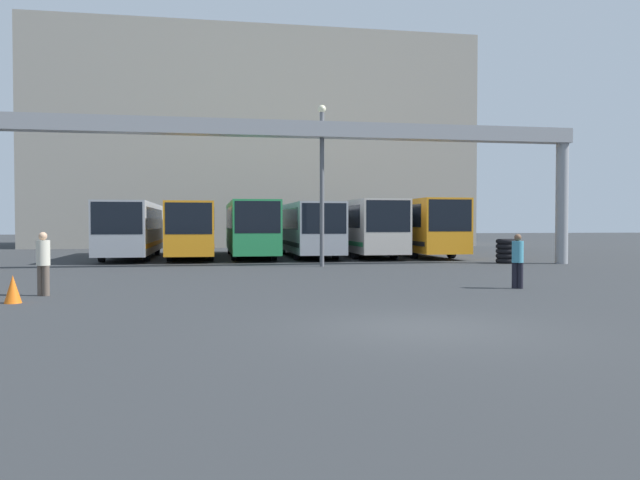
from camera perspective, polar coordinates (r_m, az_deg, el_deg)
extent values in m
plane|color=#2D3033|center=(12.13, 9.37, -7.98)|extent=(200.00, 200.00, 0.00)
cube|color=gray|center=(56.50, -5.97, 8.64)|extent=(36.76, 12.00, 17.87)
cylinder|color=gray|center=(32.71, 21.25, 3.11)|extent=(0.60, 0.60, 5.87)
cube|color=gray|center=(28.55, -1.93, 10.08)|extent=(26.56, 0.80, 0.70)
cube|color=#999EA5|center=(36.66, -16.82, 1.08)|extent=(2.55, 11.44, 2.75)
cube|color=black|center=(31.01, -18.08, 1.92)|extent=(2.35, 0.06, 1.54)
cube|color=black|center=(36.66, -16.83, 1.87)|extent=(2.58, 9.73, 1.15)
cube|color=orange|center=(36.68, -16.81, -0.29)|extent=(2.58, 10.87, 0.24)
cylinder|color=black|center=(33.68, -19.33, -0.98)|extent=(0.28, 1.09, 1.09)
cylinder|color=black|center=(33.39, -15.55, -0.97)|extent=(0.28, 1.09, 1.09)
cylinder|color=black|center=(40.01, -17.85, -0.57)|extent=(0.28, 1.09, 1.09)
cylinder|color=black|center=(39.77, -14.67, -0.56)|extent=(0.28, 1.09, 1.09)
cube|color=orange|center=(36.33, -11.62, 1.10)|extent=(2.42, 11.26, 2.73)
cube|color=black|center=(30.72, -11.92, 1.95)|extent=(2.23, 0.06, 1.53)
cube|color=black|center=(36.33, -11.62, 1.90)|extent=(2.45, 9.57, 1.15)
cube|color=orange|center=(36.35, -11.61, -0.27)|extent=(2.45, 10.69, 0.24)
cylinder|color=black|center=(33.26, -13.57, -0.98)|extent=(0.28, 1.08, 1.08)
cylinder|color=black|center=(33.19, -9.95, -0.96)|extent=(0.28, 1.08, 1.08)
cylinder|color=black|center=(39.55, -13.00, -0.57)|extent=(0.28, 1.08, 1.08)
cylinder|color=black|center=(39.49, -9.96, -0.55)|extent=(0.28, 1.08, 1.08)
cube|color=#268C4C|center=(36.83, -6.42, 1.21)|extent=(2.44, 12.15, 2.83)
cube|color=black|center=(30.79, -5.71, 2.10)|extent=(2.25, 0.06, 1.58)
cube|color=black|center=(36.83, -6.42, 2.02)|extent=(2.47, 10.33, 1.19)
cube|color=#268C4C|center=(36.85, -6.41, -0.20)|extent=(2.47, 11.54, 0.24)
cylinder|color=black|center=(33.41, -7.86, -0.95)|extent=(0.28, 1.07, 1.07)
cylinder|color=black|center=(33.56, -4.23, -0.93)|extent=(0.28, 1.07, 1.07)
cylinder|color=black|center=(40.21, -8.23, -0.52)|extent=(0.28, 1.07, 1.07)
cylinder|color=black|center=(40.33, -5.21, -0.50)|extent=(0.28, 1.07, 1.07)
cube|color=#999EA5|center=(36.84, -1.21, 1.15)|extent=(2.46, 11.45, 2.74)
cube|color=black|center=(31.22, 0.39, 1.99)|extent=(2.26, 0.06, 1.54)
cube|color=black|center=(36.84, -1.21, 1.93)|extent=(2.49, 9.73, 1.15)
cube|color=black|center=(36.86, -1.21, -0.21)|extent=(2.49, 10.88, 0.24)
cylinder|color=black|center=(33.55, -2.18, -1.05)|extent=(0.28, 0.92, 0.92)
cylinder|color=black|center=(33.91, 1.41, -1.02)|extent=(0.28, 0.92, 0.92)
cylinder|color=black|center=(39.91, -3.43, -0.63)|extent=(0.28, 0.92, 0.92)
cylinder|color=black|center=(40.21, -0.40, -0.61)|extent=(0.28, 0.92, 0.92)
cube|color=beige|center=(37.99, 3.64, 1.29)|extent=(2.54, 12.45, 2.91)
cube|color=black|center=(31.99, 6.27, 2.19)|extent=(2.33, 0.06, 1.63)
cube|color=black|center=(37.99, 3.64, 2.10)|extent=(2.57, 10.59, 1.22)
cube|color=#268C4C|center=(38.00, 3.64, -0.12)|extent=(2.57, 11.83, 0.24)
cylinder|color=black|center=(34.37, 3.22, -0.89)|extent=(0.28, 1.03, 1.03)
cylinder|color=black|center=(34.94, 6.75, -0.86)|extent=(0.28, 1.03, 1.03)
cylinder|color=black|center=(41.18, 0.99, -0.48)|extent=(0.28, 1.03, 1.03)
cylinder|color=black|center=(41.66, 3.99, -0.46)|extent=(0.28, 1.03, 1.03)
cube|color=orange|center=(38.61, 8.56, 1.32)|extent=(2.55, 11.82, 2.97)
cube|color=black|center=(33.08, 11.82, 2.22)|extent=(2.35, 0.06, 1.66)
cube|color=black|center=(38.61, 8.56, 2.14)|extent=(2.58, 10.05, 1.25)
cube|color=black|center=(38.62, 8.55, -0.09)|extent=(2.58, 11.23, 0.24)
cylinder|color=black|center=(35.15, 8.54, -0.95)|extent=(0.28, 0.92, 0.92)
cylinder|color=black|center=(35.92, 11.92, -0.91)|extent=(0.28, 0.92, 0.92)
cylinder|color=black|center=(41.47, 5.63, -0.55)|extent=(0.28, 0.92, 0.92)
cylinder|color=black|center=(42.13, 8.56, -0.53)|extent=(0.28, 0.92, 0.92)
cylinder|color=black|center=(19.98, 17.83, -3.12)|extent=(0.18, 0.18, 0.79)
cylinder|color=black|center=(19.99, 17.38, -3.11)|extent=(0.18, 0.18, 0.79)
cylinder|color=teal|center=(19.94, 17.62, -1.04)|extent=(0.35, 0.35, 0.66)
sphere|color=brown|center=(19.92, 17.64, 0.22)|extent=(0.21, 0.21, 0.21)
cylinder|color=brown|center=(18.84, -24.16, -3.40)|extent=(0.19, 0.19, 0.83)
cylinder|color=brown|center=(18.73, -23.77, -3.43)|extent=(0.19, 0.19, 0.83)
cylinder|color=beige|center=(18.74, -23.99, -1.08)|extent=(0.36, 0.36, 0.70)
sphere|color=tan|center=(18.72, -24.01, 0.32)|extent=(0.23, 0.23, 0.23)
cone|color=orange|center=(17.40, -26.28, -4.05)|extent=(0.42, 0.42, 0.70)
torus|color=black|center=(32.23, 16.67, -1.83)|extent=(1.04, 1.04, 0.24)
torus|color=black|center=(32.22, 16.68, -1.41)|extent=(1.04, 1.04, 0.24)
torus|color=black|center=(32.20, 16.68, -0.98)|extent=(1.04, 1.04, 0.24)
torus|color=black|center=(32.19, 16.68, -0.55)|extent=(1.04, 1.04, 0.24)
torus|color=black|center=(32.19, 16.69, -0.13)|extent=(1.04, 1.04, 0.24)
cylinder|color=#595B60|center=(28.56, 0.18, 4.63)|extent=(0.20, 0.20, 7.04)
sphere|color=beige|center=(28.99, 0.18, 11.89)|extent=(0.36, 0.36, 0.36)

